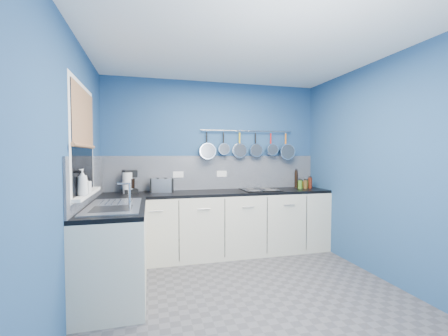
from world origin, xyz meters
name	(u,v)px	position (x,y,z in m)	size (l,w,h in m)	color
floor	(247,294)	(0.00, 0.00, -0.01)	(3.20, 3.00, 0.02)	#47474C
ceiling	(248,44)	(0.00, 0.00, 2.51)	(3.20, 3.00, 0.02)	white
wall_back	(215,166)	(0.00, 1.51, 1.25)	(3.20, 0.02, 2.50)	navy
wall_front	(346,187)	(0.00, -1.51, 1.25)	(3.20, 0.02, 2.50)	navy
wall_left	(71,174)	(-1.61, 0.00, 1.25)	(0.02, 3.00, 2.50)	navy
wall_right	(381,169)	(1.61, 0.00, 1.25)	(0.02, 3.00, 2.50)	navy
backsplash_back	(215,173)	(0.00, 1.49, 1.15)	(3.20, 0.02, 0.50)	#8E93A1
backsplash_left	(88,179)	(-1.59, 0.60, 1.15)	(0.02, 1.80, 0.50)	#8E93A1
cabinet_run_back	(220,224)	(0.00, 1.20, 0.43)	(3.20, 0.60, 0.86)	beige
worktop_back	(220,193)	(0.00, 1.20, 0.88)	(3.20, 0.60, 0.04)	black
cabinet_run_left	(115,253)	(-1.30, 0.30, 0.43)	(0.60, 1.20, 0.86)	beige
worktop_left	(114,208)	(-1.30, 0.30, 0.88)	(0.60, 1.20, 0.04)	black
window_frame	(83,141)	(-1.58, 0.30, 1.55)	(0.01, 1.00, 1.10)	white
window_glass	(83,141)	(-1.57, 0.30, 1.55)	(0.01, 0.90, 1.00)	black
bamboo_blind	(84,117)	(-1.56, 0.30, 1.77)	(0.01, 0.90, 0.55)	#966740
window_sill	(87,194)	(-1.55, 0.30, 1.04)	(0.10, 0.98, 0.03)	white
sink_unit	(114,206)	(-1.30, 0.30, 0.90)	(0.50, 0.95, 0.01)	silver
mixer_tap	(130,195)	(-1.14, 0.12, 1.03)	(0.12, 0.08, 0.26)	silver
socket_left	(178,175)	(-0.55, 1.48, 1.13)	(0.15, 0.01, 0.09)	white
socket_right	(222,174)	(0.10, 1.48, 1.13)	(0.15, 0.01, 0.09)	white
pot_rail	(247,131)	(0.50, 1.45, 1.78)	(0.02, 0.02, 1.45)	silver
soap_bottle_a	(82,182)	(-1.53, 0.03, 1.17)	(0.09, 0.09, 0.24)	white
soap_bottle_b	(86,185)	(-1.53, 0.17, 1.14)	(0.08, 0.08, 0.17)	white
paper_towel	(128,183)	(-1.24, 1.27, 1.04)	(0.13, 0.13, 0.28)	white
coffee_maker	(130,182)	(-1.21, 1.31, 1.05)	(0.17, 0.19, 0.31)	black
toaster	(162,185)	(-0.80, 1.32, 0.99)	(0.29, 0.17, 0.19)	silver
canister	(169,187)	(-0.69, 1.32, 0.97)	(0.10, 0.10, 0.14)	silver
hob	(260,190)	(0.61, 1.19, 0.91)	(0.52, 0.46, 0.01)	black
pan_0	(207,145)	(-0.13, 1.44, 1.56)	(0.24, 0.12, 0.43)	silver
pan_1	(223,143)	(0.12, 1.44, 1.60)	(0.17, 0.08, 0.36)	silver
pan_2	(240,144)	(0.37, 1.44, 1.58)	(0.22, 0.06, 0.41)	silver
pan_3	(255,144)	(0.63, 1.44, 1.58)	(0.21, 0.07, 0.40)	silver
pan_4	(271,143)	(0.88, 1.44, 1.59)	(0.18, 0.11, 0.37)	silver
pan_5	(286,146)	(1.14, 1.44, 1.56)	(0.25, 0.10, 0.44)	silver
condiment_0	(308,184)	(1.46, 1.32, 0.96)	(0.06, 0.06, 0.11)	#265919
condiment_1	(302,185)	(1.35, 1.32, 0.95)	(0.06, 0.06, 0.10)	#8C5914
condiment_2	(296,179)	(1.25, 1.31, 1.04)	(0.05, 0.05, 0.28)	black
condiment_3	(310,183)	(1.45, 1.23, 0.98)	(0.06, 0.06, 0.17)	#4C190C
condiment_4	(305,184)	(1.36, 1.22, 0.96)	(0.06, 0.06, 0.13)	brown
condiment_5	(300,184)	(1.27, 1.22, 0.96)	(0.07, 0.07, 0.13)	#3F721E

